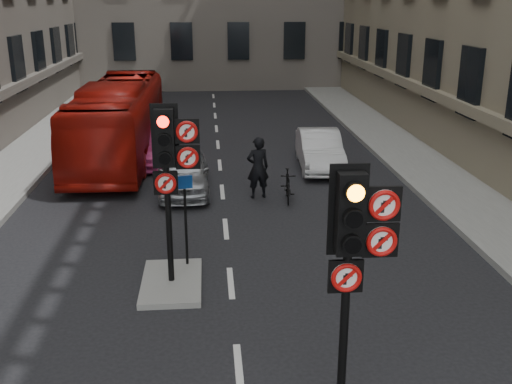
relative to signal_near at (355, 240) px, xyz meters
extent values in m
cube|color=gray|center=(5.71, 11.01, -2.50)|extent=(3.00, 50.00, 0.16)
cube|color=gray|center=(-2.69, 4.01, -2.52)|extent=(1.20, 2.00, 0.12)
cylinder|color=black|center=(-0.09, 0.01, -1.38)|extent=(0.12, 0.12, 2.40)
cube|color=black|center=(-0.09, 0.01, 0.37)|extent=(0.36, 0.28, 1.10)
cube|color=black|center=(-0.09, 0.14, 0.37)|extent=(0.52, 0.03, 1.25)
cylinder|color=orange|center=(-0.09, -0.24, 0.72)|extent=(0.22, 0.01, 0.22)
cylinder|color=black|center=(-0.09, -0.24, 0.37)|extent=(0.22, 0.01, 0.22)
cylinder|color=black|center=(-0.09, -0.24, 0.02)|extent=(0.22, 0.01, 0.22)
cube|color=black|center=(0.33, -0.01, 0.49)|extent=(0.47, 0.05, 0.47)
cylinder|color=white|center=(0.33, -0.05, 0.49)|extent=(0.41, 0.02, 0.41)
torus|color=#BF0C0A|center=(0.33, -0.07, 0.49)|extent=(0.41, 0.06, 0.41)
cube|color=#BF0C0A|center=(0.33, -0.07, 0.49)|extent=(0.25, 0.01, 0.25)
cube|color=black|center=(0.33, -0.01, -0.01)|extent=(0.47, 0.05, 0.47)
cylinder|color=white|center=(0.33, -0.05, -0.01)|extent=(0.41, 0.02, 0.41)
torus|color=#BF0C0A|center=(0.33, -0.07, -0.01)|extent=(0.41, 0.06, 0.41)
cube|color=#BF0C0A|center=(0.33, -0.07, -0.01)|extent=(0.25, 0.01, 0.25)
cube|color=black|center=(-0.11, -0.01, -0.51)|extent=(0.47, 0.05, 0.47)
cylinder|color=white|center=(-0.11, -0.05, -0.51)|extent=(0.41, 0.02, 0.41)
torus|color=#BF0C0A|center=(-0.11, -0.07, -0.51)|extent=(0.41, 0.06, 0.41)
cube|color=#BF0C0A|center=(-0.11, -0.07, -0.51)|extent=(0.25, 0.01, 0.25)
cylinder|color=black|center=(-2.69, 4.01, -1.26)|extent=(0.12, 0.12, 2.40)
cube|color=black|center=(-2.69, 4.01, 0.49)|extent=(0.36, 0.28, 1.10)
cube|color=black|center=(-2.69, 4.14, 0.49)|extent=(0.52, 0.03, 1.25)
cylinder|color=#FF1407|center=(-2.69, 3.76, 0.84)|extent=(0.22, 0.02, 0.22)
cylinder|color=black|center=(-2.69, 3.76, 0.49)|extent=(0.22, 0.02, 0.22)
cylinder|color=black|center=(-2.69, 3.76, 0.14)|extent=(0.22, 0.02, 0.22)
cube|color=black|center=(-2.27, 3.99, 0.61)|extent=(0.47, 0.05, 0.47)
cylinder|color=white|center=(-2.27, 3.95, 0.61)|extent=(0.41, 0.02, 0.41)
torus|color=#BF0C0A|center=(-2.27, 3.93, 0.61)|extent=(0.41, 0.06, 0.41)
cube|color=#BF0C0A|center=(-2.27, 3.93, 0.61)|extent=(0.25, 0.02, 0.25)
cube|color=black|center=(-2.27, 3.99, 0.11)|extent=(0.47, 0.05, 0.47)
cylinder|color=white|center=(-2.27, 3.95, 0.11)|extent=(0.41, 0.02, 0.41)
torus|color=#BF0C0A|center=(-2.27, 3.93, 0.11)|extent=(0.41, 0.06, 0.41)
cube|color=#BF0C0A|center=(-2.27, 3.93, 0.11)|extent=(0.25, 0.02, 0.25)
cube|color=black|center=(-2.71, 3.99, -0.39)|extent=(0.47, 0.05, 0.47)
cylinder|color=white|center=(-2.71, 3.95, -0.39)|extent=(0.41, 0.02, 0.41)
torus|color=#BF0C0A|center=(-2.71, 3.93, -0.39)|extent=(0.41, 0.06, 0.41)
cube|color=#BF0C0A|center=(-2.71, 3.93, -0.39)|extent=(0.25, 0.02, 0.25)
imported|color=#9C9FA3|center=(-2.61, 10.15, -1.96)|extent=(1.52, 3.67, 1.24)
imported|color=silver|center=(1.89, 12.39, -1.95)|extent=(1.58, 3.93, 1.27)
imported|color=#E1428E|center=(-3.88, 13.75, -2.00)|extent=(1.84, 4.10, 1.17)
imported|color=maroon|center=(-5.01, 14.25, -1.21)|extent=(2.42, 9.88, 2.75)
imported|color=black|center=(0.36, 9.09, -2.14)|extent=(0.55, 1.51, 0.89)
imported|color=black|center=(-0.47, 9.42, -1.68)|extent=(0.73, 0.55, 1.80)
cylinder|color=black|center=(-2.39, 4.76, -1.49)|extent=(0.06, 0.06, 1.95)
cube|color=navy|center=(-2.39, 4.71, -0.61)|extent=(0.34, 0.11, 0.27)
camera|label=1|loc=(-1.88, -7.07, 3.02)|focal=42.00mm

